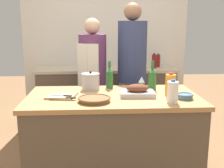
% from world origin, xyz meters
% --- Properties ---
extents(kitchen_island, '(1.58, 0.85, 0.91)m').
position_xyz_m(kitchen_island, '(0.00, 0.00, 0.46)').
color(kitchen_island, brown).
rests_on(kitchen_island, ground_plane).
extents(back_counter, '(1.99, 0.60, 0.94)m').
position_xyz_m(back_counter, '(0.00, 1.51, 0.47)').
color(back_counter, brown).
rests_on(back_counter, ground_plane).
extents(back_wall, '(2.49, 0.10, 2.55)m').
position_xyz_m(back_wall, '(0.00, 1.86, 1.27)').
color(back_wall, silver).
rests_on(back_wall, ground_plane).
extents(roasting_pan, '(0.32, 0.22, 0.11)m').
position_xyz_m(roasting_pan, '(0.22, -0.04, 0.95)').
color(roasting_pan, '#BCBCC1').
rests_on(roasting_pan, kitchen_island).
extents(wicker_basket, '(0.28, 0.28, 0.04)m').
position_xyz_m(wicker_basket, '(-0.17, -0.20, 0.93)').
color(wicker_basket, brown).
rests_on(wicker_basket, kitchen_island).
extents(cutting_board, '(0.28, 0.25, 0.02)m').
position_xyz_m(cutting_board, '(-0.47, -0.04, 0.92)').
color(cutting_board, tan).
rests_on(cutting_board, kitchen_island).
extents(stock_pot, '(0.18, 0.18, 0.19)m').
position_xyz_m(stock_pot, '(-0.21, 0.25, 0.99)').
color(stock_pot, '#B7B7BC').
rests_on(stock_pot, kitchen_island).
extents(mixing_bowl, '(0.14, 0.14, 0.05)m').
position_xyz_m(mixing_bowl, '(0.62, -0.16, 0.94)').
color(mixing_bowl, slate).
rests_on(mixing_bowl, kitchen_island).
extents(juice_jug, '(0.10, 0.10, 0.21)m').
position_xyz_m(juice_jug, '(0.53, -0.02, 1.01)').
color(juice_jug, orange).
rests_on(juice_jug, kitchen_island).
extents(milk_jug, '(0.09, 0.09, 0.20)m').
position_xyz_m(milk_jug, '(0.48, -0.27, 1.00)').
color(milk_jug, white).
rests_on(milk_jug, kitchen_island).
extents(wine_bottle_green, '(0.08, 0.08, 0.29)m').
position_xyz_m(wine_bottle_green, '(0.40, 0.19, 1.03)').
color(wine_bottle_green, '#28662D').
rests_on(wine_bottle_green, kitchen_island).
extents(wine_bottle_dark, '(0.07, 0.07, 0.28)m').
position_xyz_m(wine_bottle_dark, '(-0.01, 0.31, 1.02)').
color(wine_bottle_dark, '#28662D').
rests_on(wine_bottle_dark, kitchen_island).
extents(wine_glass_left, '(0.06, 0.06, 0.12)m').
position_xyz_m(wine_glass_left, '(0.31, 0.29, 0.99)').
color(wine_glass_left, silver).
rests_on(wine_glass_left, kitchen_island).
extents(knife_chef, '(0.23, 0.05, 0.01)m').
position_xyz_m(knife_chef, '(-0.43, -0.14, 0.93)').
color(knife_chef, '#B7B7BC').
rests_on(knife_chef, cutting_board).
extents(knife_paring, '(0.17, 0.08, 0.01)m').
position_xyz_m(knife_paring, '(-0.40, 0.08, 0.91)').
color(knife_paring, '#B7B7BC').
rests_on(knife_paring, kitchen_island).
extents(knife_bread, '(0.19, 0.09, 0.01)m').
position_xyz_m(knife_bread, '(-0.46, -0.05, 0.93)').
color(knife_bread, '#B7B7BC').
rests_on(knife_bread, cutting_board).
extents(condiment_bottle_tall, '(0.07, 0.07, 0.21)m').
position_xyz_m(condiment_bottle_tall, '(0.68, 1.42, 1.03)').
color(condiment_bottle_tall, maroon).
rests_on(condiment_bottle_tall, back_counter).
extents(condiment_bottle_short, '(0.06, 0.06, 0.20)m').
position_xyz_m(condiment_bottle_short, '(0.76, 1.52, 1.03)').
color(condiment_bottle_short, maroon).
rests_on(condiment_bottle_short, back_counter).
extents(person_cook_aproned, '(0.34, 0.36, 1.62)m').
position_xyz_m(person_cook_aproned, '(-0.19, 0.85, 0.90)').
color(person_cook_aproned, beige).
rests_on(person_cook_aproned, ground_plane).
extents(person_cook_guest, '(0.35, 0.35, 1.80)m').
position_xyz_m(person_cook_guest, '(0.29, 0.86, 1.00)').
color(person_cook_guest, beige).
rests_on(person_cook_guest, ground_plane).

